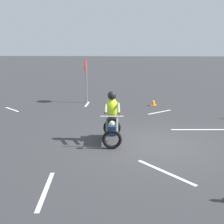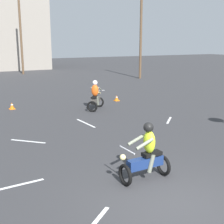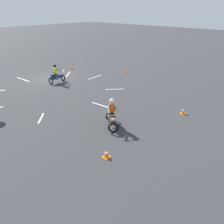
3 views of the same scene
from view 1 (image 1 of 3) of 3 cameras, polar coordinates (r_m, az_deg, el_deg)
ground_plane at (r=10.08m, az=7.99°, el=-5.77°), size 120.00×120.00×0.00m
motorcycle_rider_foreground at (r=9.98m, az=0.00°, el=-1.49°), size 1.53×0.72×1.66m
stop_sign at (r=16.41m, az=-4.78°, el=7.33°), size 0.70×0.08×2.30m
traffic_cone_near_right at (r=15.95m, az=7.57°, el=1.70°), size 0.32×0.32×0.31m
lane_stripe_e at (r=16.21m, az=-4.58°, el=1.43°), size 1.30×0.11×0.01m
lane_stripe_ne at (r=15.69m, az=-17.83°, el=0.47°), size 1.00×1.02×0.01m
lane_stripe_w at (r=7.18m, az=-12.06°, el=-13.82°), size 1.87×0.24×0.01m
lane_stripe_sw at (r=8.03m, az=9.71°, el=-10.77°), size 1.53×1.32×0.01m
lane_stripe_s at (r=11.97m, az=15.61°, el=-3.11°), size 0.22×2.04×0.01m
lane_stripe_se at (r=14.53m, az=8.71°, el=-0.01°), size 1.04×1.17×0.01m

